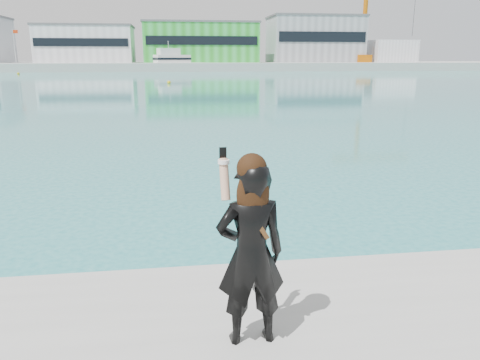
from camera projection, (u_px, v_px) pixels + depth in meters
The scene contains 12 objects.
far_quay at pixel (172, 66), 129.49m from camera, with size 320.00×40.00×2.00m, color #9E9E99.
warehouse_white at pixel (87, 44), 123.09m from camera, with size 24.48×15.35×9.50m.
warehouse_green at pixel (200, 42), 127.05m from camera, with size 30.60×16.36×10.50m.
warehouse_grey_right at pixel (314, 39), 131.15m from camera, with size 25.50×15.35×12.50m.
ancillary_shed at pixel (391, 51), 133.08m from camera, with size 12.00×10.00×6.00m, color silver.
dock_crane at pixel (369, 12), 125.49m from camera, with size 23.00×4.00×24.00m.
flagpole_left at pixel (14, 44), 114.30m from camera, with size 1.28×0.16×8.00m.
flagpole_right at pixel (256, 45), 122.47m from camera, with size 1.28×0.16×8.00m.
motor_yacht at pixel (174, 63), 115.79m from camera, with size 15.93×9.67×7.20m.
buoy_near at pixel (169, 84), 61.97m from camera, with size 0.50×0.50×0.50m, color gold.
buoy_far at pixel (18, 74), 94.92m from camera, with size 0.50×0.50×0.50m, color gold.
woman at pixel (251, 249), 4.25m from camera, with size 0.66×0.46×1.85m.
Camera 1 is at (0.01, -4.62, 3.43)m, focal length 35.00 mm.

